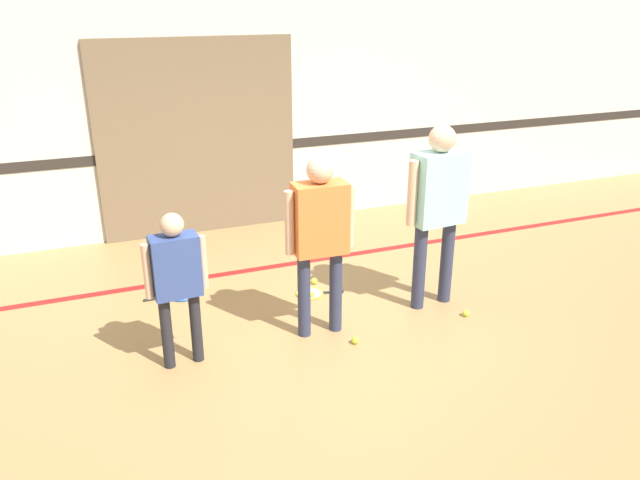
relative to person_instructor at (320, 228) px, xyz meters
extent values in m
plane|color=#A87F4C|center=(-0.06, -0.06, -1.00)|extent=(16.00, 16.00, 0.00)
cube|color=silver|center=(-0.06, 2.99, 0.60)|extent=(16.00, 0.06, 3.20)
cube|color=#2D2823|center=(-0.06, 2.96, 0.03)|extent=(16.00, 0.01, 0.12)
cube|color=#756047|center=(-0.44, 2.93, 0.19)|extent=(2.41, 0.05, 2.37)
cube|color=red|center=(-0.06, 1.52, -0.99)|extent=(14.40, 0.10, 0.01)
cylinder|color=#2D334C|center=(-0.15, 0.01, -0.61)|extent=(0.11, 0.11, 0.77)
cylinder|color=#2D334C|center=(0.15, -0.01, -0.61)|extent=(0.11, 0.11, 0.77)
cube|color=orange|center=(0.00, 0.00, 0.08)|extent=(0.46, 0.27, 0.61)
sphere|color=#DBAD89|center=(0.00, 0.00, 0.50)|extent=(0.23, 0.23, 0.23)
cylinder|color=#DBAD89|center=(-0.27, 0.01, 0.08)|extent=(0.08, 0.08, 0.55)
cylinder|color=#DBAD89|center=(0.27, -0.01, 0.08)|extent=(0.08, 0.08, 0.55)
cylinder|color=#232328|center=(-1.34, -0.07, -0.68)|extent=(0.09, 0.09, 0.63)
cylinder|color=#232328|center=(-1.11, -0.06, -0.68)|extent=(0.09, 0.09, 0.63)
cube|color=#334784|center=(-1.22, -0.07, -0.12)|extent=(0.38, 0.22, 0.50)
sphere|color=#DBAD89|center=(-1.22, -0.07, 0.21)|extent=(0.18, 0.18, 0.18)
cylinder|color=#DBAD89|center=(-1.44, -0.08, -0.13)|extent=(0.07, 0.07, 0.44)
cylinder|color=#DBAD89|center=(-1.01, -0.05, -0.13)|extent=(0.07, 0.07, 0.44)
cylinder|color=#2D334C|center=(1.37, 0.13, -0.58)|extent=(0.12, 0.12, 0.84)
cylinder|color=#2D334C|center=(1.05, 0.10, -0.58)|extent=(0.12, 0.12, 0.84)
cube|color=#99D8D1|center=(1.21, 0.12, 0.18)|extent=(0.52, 0.32, 0.67)
sphere|color=#DBAD89|center=(1.21, 0.12, 0.64)|extent=(0.25, 0.25, 0.25)
cylinder|color=#DBAD89|center=(1.50, 0.15, 0.17)|extent=(0.09, 0.09, 0.60)
cylinder|color=#DBAD89|center=(0.92, 0.09, 0.17)|extent=(0.09, 0.09, 0.60)
torus|color=#C6D838|center=(0.18, 0.73, -0.99)|extent=(0.34, 0.34, 0.02)
cylinder|color=silver|center=(0.18, 0.73, -0.99)|extent=(0.24, 0.24, 0.01)
cylinder|color=black|center=(0.40, 0.68, -0.99)|extent=(0.20, 0.07, 0.02)
sphere|color=black|center=(0.50, 0.65, -0.99)|extent=(0.03, 0.03, 0.03)
torus|color=blue|center=(-1.02, 1.17, -0.99)|extent=(0.30, 0.30, 0.02)
cylinder|color=silver|center=(-1.02, 1.17, -0.99)|extent=(0.26, 0.26, 0.01)
cylinder|color=black|center=(-1.28, 1.18, -0.99)|extent=(0.24, 0.03, 0.02)
sphere|color=black|center=(-1.40, 1.18, -0.99)|extent=(0.03, 0.03, 0.03)
sphere|color=#CCE038|center=(0.21, -0.30, -0.96)|extent=(0.07, 0.07, 0.07)
sphere|color=#CCE038|center=(0.17, 0.66, -0.96)|extent=(0.07, 0.07, 0.07)
sphere|color=#CCE038|center=(1.38, -0.23, -0.96)|extent=(0.07, 0.07, 0.07)
sphere|color=#CCE038|center=(0.31, 0.94, -0.96)|extent=(0.07, 0.07, 0.07)
camera|label=1|loc=(-1.79, -4.57, 1.84)|focal=35.00mm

